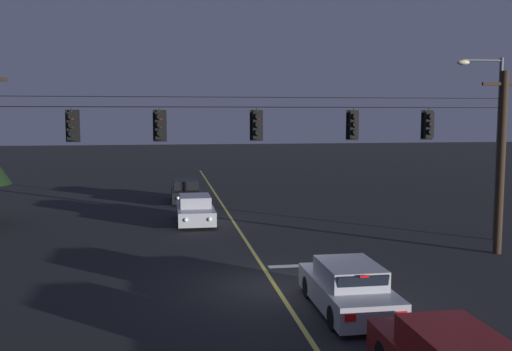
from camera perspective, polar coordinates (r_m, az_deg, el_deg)
The scene contains 13 objects.
ground_plane at distance 18.67m, azimuth 1.95°, elevation -10.92°, with size 180.00×180.00×0.00m, color black.
lane_centre_stripe at distance 27.25m, azimuth -1.66°, elevation -5.49°, with size 0.14×60.00×0.01m, color #D1C64C.
stop_bar_paint at distance 21.29m, azimuth 5.80°, elevation -8.80°, with size 3.40×0.36×0.01m, color silver.
signal_span_assembly at distance 20.84m, azimuth 0.43°, elevation 1.27°, with size 20.74×0.32×7.12m.
traffic_light_leftmost at distance 20.71m, azimuth -17.75°, elevation 4.69°, with size 0.48×0.41×1.22m.
traffic_light_left_inner at distance 20.47m, azimuth -9.51°, elevation 4.88°, with size 0.48×0.41×1.22m.
traffic_light_centre at distance 20.74m, azimuth 0.11°, elevation 4.98°, with size 0.48×0.41×1.22m.
traffic_light_right_inner at distance 21.61m, azimuth 9.65°, elevation 4.94°, with size 0.48×0.41×1.22m.
traffic_light_rightmost at distance 22.72m, azimuth 16.74°, elevation 4.82°, with size 0.48×0.41×1.22m.
car_waiting_near_lane at distance 16.45m, azimuth 9.13°, elevation -10.99°, with size 1.80×4.33×1.39m.
car_oncoming_lead at distance 29.27m, azimuth -6.04°, elevation -3.44°, with size 1.80×4.42×1.39m.
car_oncoming_trailing at distance 36.37m, azimuth -6.95°, elevation -1.60°, with size 1.80×4.42×1.39m.
street_lamp_corner at distance 26.67m, azimuth 22.31°, elevation 4.04°, with size 2.11×0.30×7.85m.
Camera 1 is at (-3.42, -17.53, 5.44)m, focal length 40.41 mm.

